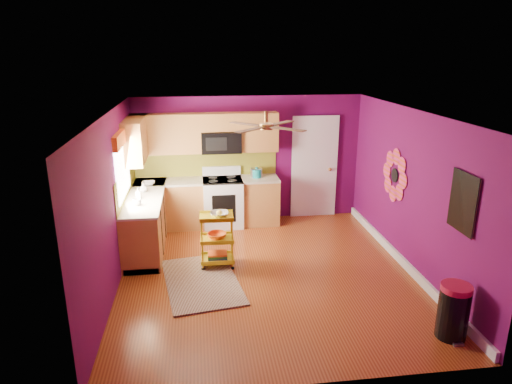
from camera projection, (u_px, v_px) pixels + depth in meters
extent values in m
plane|color=maroon|center=(267.00, 273.00, 7.14)|extent=(5.00, 5.00, 0.00)
cube|color=#570948|center=(248.00, 159.00, 9.13)|extent=(4.50, 0.04, 2.50)
cube|color=#570948|center=(308.00, 278.00, 4.40)|extent=(4.50, 0.04, 2.50)
cube|color=#570948|center=(112.00, 204.00, 6.48)|extent=(0.04, 5.00, 2.50)
cube|color=#570948|center=(411.00, 192.00, 7.04)|extent=(0.04, 5.00, 2.50)
cube|color=silver|center=(268.00, 113.00, 6.39)|extent=(4.50, 5.00, 0.04)
cube|color=white|center=(402.00, 261.00, 7.39)|extent=(0.05, 4.90, 0.14)
cube|color=#9B602A|center=(146.00, 222.00, 8.04)|extent=(0.60, 2.30, 0.90)
cube|color=#9B602A|center=(208.00, 203.00, 8.98)|extent=(2.80, 0.60, 0.90)
cube|color=beige|center=(145.00, 196.00, 7.90)|extent=(0.63, 2.30, 0.04)
cube|color=beige|center=(207.00, 181.00, 8.84)|extent=(2.80, 0.63, 0.04)
cube|color=black|center=(148.00, 242.00, 8.16)|extent=(0.54, 2.30, 0.10)
cube|color=black|center=(208.00, 222.00, 9.10)|extent=(2.80, 0.54, 0.10)
cube|color=white|center=(223.00, 203.00, 8.98)|extent=(0.76, 0.66, 0.92)
cube|color=black|center=(222.00, 180.00, 8.84)|extent=(0.76, 0.62, 0.03)
cube|color=white|center=(221.00, 171.00, 9.07)|extent=(0.76, 0.06, 0.18)
cube|color=black|center=(224.00, 209.00, 8.68)|extent=(0.45, 0.02, 0.55)
cube|color=#9B602A|center=(166.00, 134.00, 8.60)|extent=(1.32, 0.33, 0.75)
cube|color=#9B602A|center=(259.00, 132.00, 8.82)|extent=(0.72, 0.33, 0.75)
cube|color=#9B602A|center=(221.00, 122.00, 8.67)|extent=(0.76, 0.33, 0.34)
cube|color=#9B602A|center=(136.00, 139.00, 8.08)|extent=(0.33, 1.30, 0.75)
cube|color=black|center=(221.00, 142.00, 8.75)|extent=(0.76, 0.38, 0.40)
cube|color=#696917|center=(206.00, 163.00, 9.03)|extent=(2.80, 0.01, 0.51)
cube|color=#696917|center=(126.00, 182.00, 7.78)|extent=(0.01, 2.30, 0.51)
cube|color=white|center=(122.00, 166.00, 7.39)|extent=(0.03, 1.20, 1.00)
cube|color=#DC5413|center=(122.00, 137.00, 7.25)|extent=(0.08, 1.35, 0.22)
cube|color=white|center=(314.00, 168.00, 9.34)|extent=(0.85, 0.04, 2.05)
cube|color=white|center=(314.00, 168.00, 9.32)|extent=(0.95, 0.02, 2.15)
sphere|color=#BF8C3F|center=(330.00, 169.00, 9.33)|extent=(0.07, 0.07, 0.07)
cylinder|color=black|center=(395.00, 175.00, 7.58)|extent=(0.01, 0.24, 0.24)
cube|color=#1BB299|center=(464.00, 202.00, 5.63)|extent=(0.03, 0.52, 0.72)
cube|color=black|center=(463.00, 202.00, 5.62)|extent=(0.01, 0.56, 0.76)
cylinder|color=#BF8C3F|center=(266.00, 117.00, 6.60)|extent=(0.06, 0.06, 0.16)
cylinder|color=#BF8C3F|center=(266.00, 126.00, 6.64)|extent=(0.20, 0.20, 0.08)
cube|color=#4C2D19|center=(281.00, 123.00, 6.93)|extent=(0.47, 0.47, 0.01)
cube|color=#4C2D19|center=(246.00, 124.00, 6.86)|extent=(0.47, 0.47, 0.01)
cube|color=#4C2D19|center=(250.00, 130.00, 6.35)|extent=(0.47, 0.47, 0.01)
cube|color=#4C2D19|center=(288.00, 129.00, 6.42)|extent=(0.47, 0.47, 0.01)
cube|color=#311A10|center=(202.00, 281.00, 6.88)|extent=(1.29, 1.84, 0.02)
cylinder|color=gold|center=(202.00, 245.00, 7.09)|extent=(0.02, 0.02, 0.82)
cylinder|color=gold|center=(232.00, 244.00, 7.13)|extent=(0.02, 0.02, 0.82)
cylinder|color=gold|center=(202.00, 237.00, 7.40)|extent=(0.02, 0.02, 0.82)
cylinder|color=gold|center=(231.00, 236.00, 7.44)|extent=(0.02, 0.02, 0.82)
sphere|color=black|center=(203.00, 269.00, 7.21)|extent=(0.06, 0.06, 0.06)
sphere|color=black|center=(233.00, 268.00, 7.26)|extent=(0.06, 0.06, 0.06)
sphere|color=black|center=(203.00, 260.00, 7.52)|extent=(0.06, 0.06, 0.06)
sphere|color=black|center=(232.00, 259.00, 7.57)|extent=(0.06, 0.06, 0.06)
cube|color=gold|center=(216.00, 217.00, 7.15)|extent=(0.54, 0.40, 0.03)
cube|color=gold|center=(217.00, 239.00, 7.26)|extent=(0.54, 0.40, 0.03)
cube|color=gold|center=(218.00, 259.00, 7.36)|extent=(0.54, 0.40, 0.03)
imported|color=beige|center=(219.00, 214.00, 7.14)|extent=(0.30, 0.30, 0.07)
sphere|color=yellow|center=(219.00, 213.00, 7.13)|extent=(0.10, 0.10, 0.10)
imported|color=#DC5413|center=(217.00, 236.00, 7.24)|extent=(0.31, 0.31, 0.09)
cube|color=navy|center=(218.00, 257.00, 7.35)|extent=(0.31, 0.24, 0.04)
cube|color=#267233|center=(217.00, 255.00, 7.34)|extent=(0.31, 0.24, 0.03)
cube|color=#DC5413|center=(217.00, 253.00, 7.33)|extent=(0.31, 0.24, 0.03)
cylinder|color=black|center=(453.00, 314.00, 5.49)|extent=(0.39, 0.39, 0.62)
cylinder|color=#AA1838|center=(457.00, 288.00, 5.38)|extent=(0.36, 0.36, 0.07)
cube|color=beige|center=(458.00, 344.00, 5.40)|extent=(0.13, 0.07, 0.03)
cylinder|color=teal|center=(257.00, 173.00, 8.96)|extent=(0.18, 0.18, 0.16)
sphere|color=teal|center=(257.00, 168.00, 8.93)|extent=(0.06, 0.06, 0.06)
cube|color=beige|center=(256.00, 172.00, 9.00)|extent=(0.22, 0.15, 0.18)
imported|color=#EA3F72|center=(138.00, 193.00, 7.67)|extent=(0.09, 0.09, 0.19)
imported|color=white|center=(143.00, 188.00, 8.03)|extent=(0.13, 0.13, 0.16)
imported|color=white|center=(149.00, 183.00, 8.47)|extent=(0.24, 0.24, 0.06)
imported|color=white|center=(137.00, 202.00, 7.36)|extent=(0.14, 0.14, 0.11)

